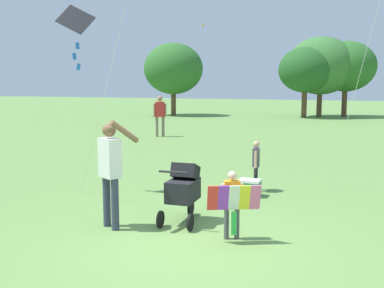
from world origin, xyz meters
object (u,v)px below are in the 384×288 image
(kite_adult_black, at_px, (77,27))
(person_sitting_far, at_px, (160,113))
(stroller, at_px, (183,187))
(cooler_box, at_px, (249,188))
(person_red_shirt, at_px, (256,162))
(person_adult_flyer, at_px, (110,166))
(child_with_butterfly_kite, at_px, (232,199))

(kite_adult_black, height_order, person_sitting_far, kite_adult_black)
(stroller, distance_m, cooler_box, 2.31)
(person_red_shirt, xyz_separation_m, cooler_box, (-0.02, -0.48, -0.48))
(person_adult_flyer, height_order, person_red_shirt, person_adult_flyer)
(person_adult_flyer, relative_size, cooler_box, 4.01)
(person_adult_flyer, xyz_separation_m, kite_adult_black, (-1.91, 1.93, 2.48))
(person_sitting_far, distance_m, cooler_box, 11.08)
(child_with_butterfly_kite, xyz_separation_m, person_sitting_far, (-6.73, 11.80, 0.43))
(child_with_butterfly_kite, distance_m, person_sitting_far, 13.59)
(kite_adult_black, distance_m, person_red_shirt, 4.76)
(person_sitting_far, bearing_deg, child_with_butterfly_kite, -60.30)
(cooler_box, bearing_deg, stroller, -105.52)
(person_sitting_far, relative_size, cooler_box, 4.02)
(person_adult_flyer, height_order, stroller, person_adult_flyer)
(child_with_butterfly_kite, relative_size, kite_adult_black, 0.26)
(kite_adult_black, distance_m, person_sitting_far, 10.71)
(child_with_butterfly_kite, distance_m, person_adult_flyer, 2.05)
(child_with_butterfly_kite, relative_size, person_red_shirt, 0.95)
(person_adult_flyer, height_order, person_sitting_far, person_sitting_far)
(kite_adult_black, distance_m, cooler_box, 4.93)
(child_with_butterfly_kite, bearing_deg, person_sitting_far, 119.70)
(stroller, xyz_separation_m, kite_adult_black, (-2.89, 1.22, 2.91))
(stroller, bearing_deg, person_red_shirt, 76.80)
(person_sitting_far, bearing_deg, cooler_box, -55.10)
(stroller, relative_size, person_red_shirt, 0.98)
(stroller, bearing_deg, child_with_butterfly_kite, -28.23)
(stroller, bearing_deg, person_sitting_far, 116.91)
(stroller, height_order, person_red_shirt, person_red_shirt)
(cooler_box, bearing_deg, child_with_butterfly_kite, -81.49)
(person_red_shirt, relative_size, person_sitting_far, 0.62)
(kite_adult_black, height_order, person_red_shirt, kite_adult_black)
(kite_adult_black, bearing_deg, child_with_butterfly_kite, -24.32)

